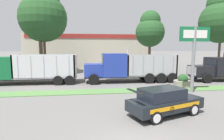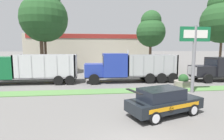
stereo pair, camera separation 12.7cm
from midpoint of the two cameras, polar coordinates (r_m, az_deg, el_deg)
The scene contains 16 objects.
grass_verge at distance 15.86m, azimuth -0.02°, elevation -6.90°, with size 120.00×1.79×0.06m, color #517F42.
centre_line_2 at distance 22.63m, azimuth -31.53°, elevation -3.83°, with size 2.40×0.14×0.01m, color yellow.
centre_line_3 at distance 20.95m, azimuth -17.96°, elevation -3.93°, with size 2.40×0.14×0.01m, color yellow.
centre_line_4 at distance 20.59m, azimuth -3.02°, elevation -3.79°, with size 2.40×0.14×0.01m, color yellow.
centre_line_5 at distance 21.62m, azimuth 11.43°, elevation -3.41°, with size 2.40×0.14×0.01m, color yellow.
centre_line_6 at distance 23.86m, azimuth 23.87°, elevation -2.90°, with size 2.40×0.14×0.01m, color yellow.
dump_truck_lead at distance 20.15m, azimuth 3.52°, elevation 0.71°, with size 10.50×2.81×3.71m.
dump_truck_far_right at distance 21.84m, azimuth -29.86°, elevation 0.08°, with size 11.82×2.79×3.20m.
rally_car at distance 10.63m, azimuth 16.79°, elevation -9.68°, with size 4.74×3.06×1.63m.
store_sign_post at distance 16.66m, azimuth 25.54°, elevation 7.18°, with size 2.70×0.28×5.78m.
stone_planter at distance 19.19m, azimuth 22.40°, elevation -3.67°, with size 1.81×1.81×1.30m.
store_building_backdrop at distance 39.42m, azimuth -7.10°, elevation 6.12°, with size 24.13×12.10×6.66m.
tree_behind_left at distance 29.30m, azimuth 12.69°, elevation 12.72°, with size 4.62×4.62×9.90m.
tree_behind_centre at distance 27.88m, azimuth -22.16°, elevation 14.05°, with size 4.49×4.49×10.50m.
tree_behind_right at distance 34.62m, azimuth 32.59°, elevation 14.32°, with size 6.93×6.93×13.43m.
tree_behind_far_right at distance 28.41m, azimuth -21.22°, elevation 16.82°, with size 6.83×6.83×13.38m.
Camera 2 is at (-1.76, -5.70, 3.80)m, focal length 28.00 mm.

